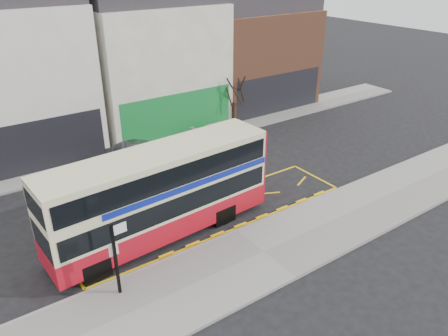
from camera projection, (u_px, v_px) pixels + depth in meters
ground at (232, 229)px, 20.30m from camera, size 120.00×120.00×0.00m
pavement at (264, 253)px, 18.58m from camera, size 40.00×4.00×0.15m
kerb at (237, 232)px, 19.99m from camera, size 40.00×0.15×0.15m
far_pavement at (133, 149)px, 28.35m from camera, size 50.00×3.00×0.15m
road_markings at (213, 214)px, 21.48m from camera, size 14.00×3.40×0.01m
terrace_left at (12, 68)px, 26.12m from camera, size 8.00×8.01×11.80m
terrace_green_shop at (149, 54)px, 30.85m from camera, size 9.00×8.01×11.30m
terrace_right at (249, 47)px, 35.69m from camera, size 9.00×8.01×10.30m
double_decker_bus at (161, 192)px, 19.01m from camera, size 10.47×3.04×4.13m
bus_stop_post at (116, 252)px, 15.56m from camera, size 0.76×0.14×3.04m
car_grey at (142, 154)px, 26.08m from camera, size 4.59×2.80×1.43m
car_white at (224, 132)px, 29.54m from camera, size 4.46×1.82×1.29m
street_tree_right at (234, 82)px, 30.95m from camera, size 2.22×2.22×4.79m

